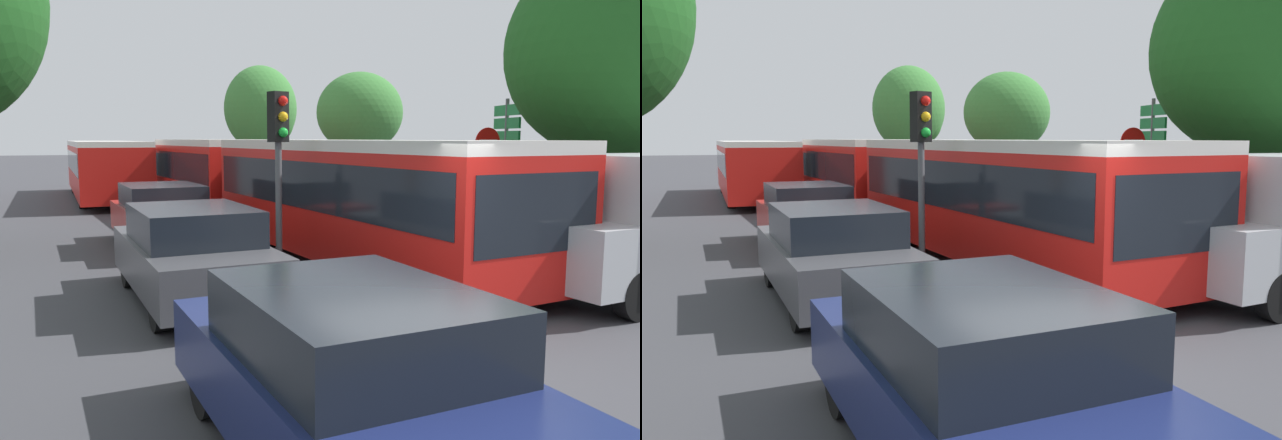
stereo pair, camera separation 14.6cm
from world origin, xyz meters
TOP-DOWN VIEW (x-y plane):
  - ground_plane at (0.00, 0.00)m, footprint 200.00×200.00m
  - articulated_bus at (1.55, 9.26)m, footprint 3.65×17.19m
  - city_bus_rear at (-1.70, 22.23)m, footprint 2.60×11.42m
  - queued_car_navy at (-1.94, -1.53)m, footprint 1.87×4.24m
  - queued_car_graphite at (-1.94, 4.00)m, footprint 1.94×4.39m
  - queued_car_red at (-1.53, 9.22)m, footprint 1.92×4.36m
  - traffic_light at (-0.10, 5.05)m, footprint 0.38×0.39m
  - no_entry_sign at (5.52, 6.22)m, footprint 0.70×0.08m
  - direction_sign_post at (7.17, 7.52)m, footprint 0.38×1.38m
  - tree_right_near at (7.53, 4.28)m, footprint 5.06×5.06m
  - tree_right_mid at (7.23, 16.04)m, footprint 3.34×3.34m
  - tree_right_far at (7.14, 27.52)m, footprint 4.01×4.01m

SIDE VIEW (x-z plane):
  - ground_plane at x=0.00m, z-range 0.00..0.00m
  - queued_car_navy at x=-1.94m, z-range 0.01..1.47m
  - queued_car_red at x=-1.53m, z-range 0.01..1.51m
  - queued_car_graphite at x=-1.94m, z-range 0.01..1.52m
  - city_bus_rear at x=-1.70m, z-range 0.19..2.65m
  - articulated_bus at x=1.55m, z-range 0.20..2.73m
  - no_entry_sign at x=5.52m, z-range 0.47..3.29m
  - traffic_light at x=-0.10m, z-range 0.80..4.20m
  - direction_sign_post at x=7.17m, z-range 0.77..4.37m
  - tree_right_mid at x=7.23m, z-range 0.99..6.09m
  - tree_right_far at x=7.14m, z-range 0.81..7.34m
  - tree_right_near at x=7.53m, z-range 0.90..7.77m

